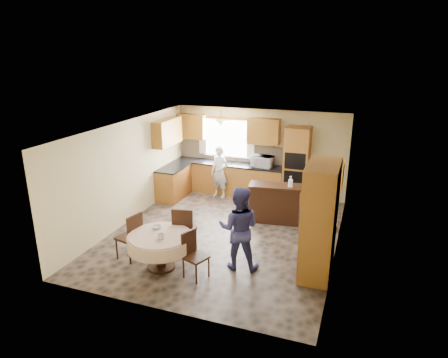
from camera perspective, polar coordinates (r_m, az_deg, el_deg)
name	(u,v)px	position (r m, az deg, el deg)	size (l,w,h in m)	color
floor	(224,234)	(9.36, 0.04, -7.90)	(5.00, 6.00, 0.01)	brown
ceiling	(224,128)	(8.57, 0.04, 7.30)	(5.00, 6.00, 0.01)	white
wall_back	(259,152)	(11.64, 5.07, 3.83)	(5.00, 0.02, 2.50)	#CDBB83
wall_front	(159,242)	(6.36, -9.28, -8.82)	(5.00, 0.02, 2.50)	#CDBB83
wall_left	(128,172)	(9.98, -13.60, 0.95)	(0.02, 6.00, 2.50)	#CDBB83
wall_right	(340,197)	(8.42, 16.26, -2.47)	(0.02, 6.00, 2.50)	#CDBB83
window	(227,138)	(11.83, 0.39, 5.87)	(1.40, 0.03, 1.10)	white
curtain_left	(203,135)	(12.04, -3.08, 6.30)	(0.22, 0.02, 1.15)	white
curtain_right	(251,139)	(11.55, 3.83, 5.78)	(0.22, 0.02, 1.15)	white
base_cab_back	(228,179)	(11.83, 0.61, 0.05)	(3.30, 0.60, 0.88)	#C28433
counter_back	(228,164)	(11.69, 0.61, 2.19)	(3.30, 0.64, 0.04)	black
base_cab_left	(174,183)	(11.55, -7.21, -0.55)	(0.60, 1.20, 0.88)	#C28433
counter_left	(173,168)	(11.41, -7.30, 1.64)	(0.64, 1.20, 0.04)	black
backsplash	(232,152)	(11.89, 1.08, 3.85)	(3.30, 0.02, 0.55)	tan
wall_cab_left	(192,126)	(12.02, -4.61, 7.52)	(0.85, 0.33, 0.72)	#A36F28
wall_cab_right	(264,131)	(11.30, 5.68, 6.81)	(0.90, 0.33, 0.72)	#A36F28
wall_cab_side	(167,132)	(11.23, -8.13, 6.65)	(0.33, 1.20, 0.72)	#A36F28
oven_tower	(297,165)	(11.17, 10.34, 1.97)	(0.66, 0.62, 2.12)	#C28433
oven_upper	(295,161)	(10.82, 10.10, 2.51)	(0.56, 0.01, 0.45)	black
oven_lower	(294,179)	(10.96, 9.96, -0.01)	(0.56, 0.01, 0.45)	black
pendant	(221,123)	(11.28, -0.43, 7.97)	(0.36, 0.36, 0.18)	beige
sideboard	(275,204)	(9.95, 7.23, -3.61)	(1.26, 0.52, 0.90)	#381B0F
space_heater	(327,218)	(9.87, 14.53, -5.44)	(0.38, 0.27, 0.52)	black
cupboard	(320,220)	(7.61, 13.50, -5.79)	(0.57, 1.14, 2.18)	#C28433
dining_table	(160,242)	(7.90, -9.12, -8.87)	(1.25, 1.25, 0.71)	#381B0F
chair_left	(132,234)	(8.32, -13.05, -7.71)	(0.52, 0.52, 1.00)	#381B0F
chair_back	(184,228)	(8.34, -5.77, -7.04)	(0.54, 0.54, 1.04)	#381B0F
chair_right	(193,252)	(7.58, -4.46, -10.39)	(0.50, 0.50, 0.90)	#381B0F
framed_picture	(342,175)	(8.89, 16.49, 0.51)	(0.06, 0.61, 0.50)	gold
microwave	(262,161)	(11.31, 5.52, 2.51)	(0.59, 0.40, 0.33)	silver
person_sink	(220,172)	(11.42, -0.63, 1.01)	(0.55, 0.36, 1.50)	silver
person_dining	(239,228)	(7.70, 2.16, -7.07)	(0.81, 0.63, 1.67)	navy
bowl_sideboard	(262,185)	(9.86, 5.43, -0.80)	(0.23, 0.23, 0.06)	#B2B2B2
bottle_sideboard	(291,183)	(9.67, 9.50, -0.50)	(0.13, 0.13, 0.32)	silver
cup_table	(161,236)	(7.63, -9.01, -8.11)	(0.14, 0.14, 0.11)	#B2B2B2
bowl_table	(157,227)	(8.08, -9.59, -6.81)	(0.18, 0.18, 0.06)	#B2B2B2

